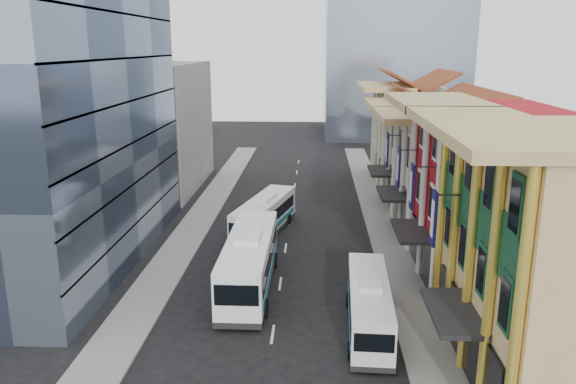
# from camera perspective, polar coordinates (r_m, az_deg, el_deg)

# --- Properties ---
(sidewalk_right) EXTENTS (3.00, 90.00, 0.15)m
(sidewalk_right) POSITION_cam_1_polar(r_m,az_deg,el_deg) (45.90, 10.46, -5.71)
(sidewalk_right) COLOR slate
(sidewalk_right) RESTS_ON ground
(sidewalk_left) EXTENTS (3.00, 90.00, 0.15)m
(sidewalk_left) POSITION_cam_1_polar(r_m,az_deg,el_deg) (46.73, -10.76, -5.35)
(sidewalk_left) COLOR slate
(sidewalk_left) RESTS_ON ground
(shophouse_tan) EXTENTS (8.00, 14.00, 12.00)m
(shophouse_tan) POSITION_cam_1_polar(r_m,az_deg,el_deg) (29.88, 25.88, -6.13)
(shophouse_tan) COLOR tan
(shophouse_tan) RESTS_ON ground
(shophouse_red) EXTENTS (8.00, 10.00, 12.00)m
(shophouse_red) POSITION_cam_1_polar(r_m,az_deg,el_deg) (40.65, 19.46, -0.23)
(shophouse_red) COLOR #A51219
(shophouse_red) RESTS_ON ground
(shophouse_cream_near) EXTENTS (8.00, 9.00, 10.00)m
(shophouse_cream_near) POSITION_cam_1_polar(r_m,az_deg,el_deg) (49.79, 16.34, 1.46)
(shophouse_cream_near) COLOR silver
(shophouse_cream_near) RESTS_ON ground
(shophouse_cream_mid) EXTENTS (8.00, 9.00, 10.00)m
(shophouse_cream_mid) POSITION_cam_1_polar(r_m,az_deg,el_deg) (58.39, 14.35, 3.47)
(shophouse_cream_mid) COLOR silver
(shophouse_cream_mid) RESTS_ON ground
(shophouse_cream_far) EXTENTS (8.00, 12.00, 11.00)m
(shophouse_cream_far) POSITION_cam_1_polar(r_m,az_deg,el_deg) (68.47, 12.67, 5.59)
(shophouse_cream_far) COLOR silver
(shophouse_cream_far) RESTS_ON ground
(office_tower) EXTENTS (12.00, 26.00, 30.00)m
(office_tower) POSITION_cam_1_polar(r_m,az_deg,el_deg) (44.09, -23.71, 12.34)
(office_tower) COLOR #414E67
(office_tower) RESTS_ON ground
(office_block_far) EXTENTS (10.00, 18.00, 14.00)m
(office_block_far) POSITION_cam_1_polar(r_m,az_deg,el_deg) (65.86, -13.44, 6.52)
(office_block_far) COLOR gray
(office_block_far) RESTS_ON ground
(bus_left_near) EXTENTS (2.94, 12.46, 4.00)m
(bus_left_near) POSITION_cam_1_polar(r_m,az_deg,el_deg) (37.70, -3.94, -6.95)
(bus_left_near) COLOR white
(bus_left_near) RESTS_ON ground
(bus_left_far) EXTENTS (5.05, 11.03, 3.44)m
(bus_left_far) POSITION_cam_1_polar(r_m,az_deg,el_deg) (48.38, -2.40, -2.35)
(bus_left_far) COLOR silver
(bus_left_far) RESTS_ON ground
(bus_right) EXTENTS (2.69, 9.85, 3.13)m
(bus_right) POSITION_cam_1_polar(r_m,az_deg,el_deg) (32.96, 8.23, -11.20)
(bus_right) COLOR silver
(bus_right) RESTS_ON ground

